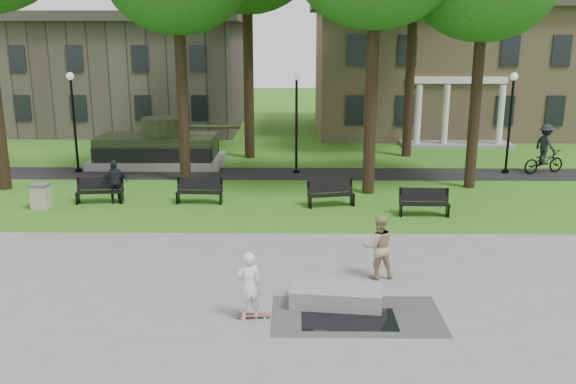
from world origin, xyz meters
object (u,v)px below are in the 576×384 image
park_bench_0 (100,190)px  trash_bin (41,196)px  friend_watching (378,246)px  concrete_block (336,296)px  skateboarder (248,286)px  cyclist (545,153)px

park_bench_0 → trash_bin: park_bench_0 is taller
friend_watching → park_bench_0: 12.46m
concrete_block → skateboarder: bearing=-159.1°
concrete_block → park_bench_0: park_bench_0 is taller
skateboarder → cyclist: (12.89, 15.56, 0.12)m
skateboarder → park_bench_0: size_ratio=0.89×
skateboarder → friend_watching: friend_watching is taller
concrete_block → park_bench_0: 12.71m
concrete_block → friend_watching: 2.23m
skateboarder → trash_bin: skateboarder is taller
concrete_block → trash_bin: trash_bin is taller
concrete_block → friend_watching: size_ratio=1.24×
trash_bin → concrete_block: bearing=-38.4°
concrete_block → cyclist: size_ratio=0.94×
friend_watching → trash_bin: 13.67m
friend_watching → trash_bin: (-11.90, 6.72, -0.42)m
skateboarder → trash_bin: bearing=-70.4°
skateboarder → friend_watching: bearing=-166.1°
concrete_block → skateboarder: size_ratio=1.34×
cyclist → trash_bin: (-21.48, -6.33, -0.47)m
concrete_block → cyclist: (10.82, 14.77, 0.71)m
concrete_block → trash_bin: size_ratio=2.29×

